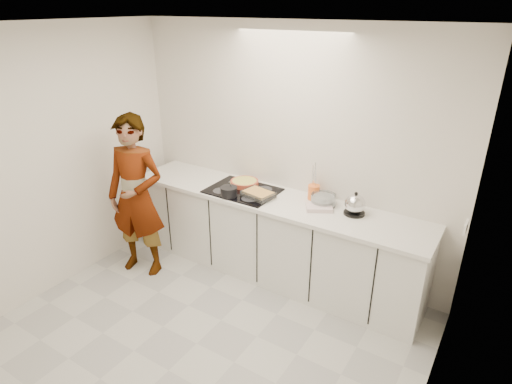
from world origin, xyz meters
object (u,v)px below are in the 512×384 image
Objects in this scene: saucepan at (229,191)px; kettle at (355,205)px; baking_dish at (258,194)px; utensil_crock at (314,192)px; cook at (136,197)px; hob at (243,191)px; mixing_bowl at (323,200)px; tart_dish at (244,182)px.

saucepan is 0.85× the size of kettle.
utensil_crock reaches higher than baking_dish.
kettle is 0.15× the size of cook.
hob is 4.83× the size of utensil_crock.
kettle reaches higher than mixing_bowl.
hob is 0.87m from mixing_bowl.
cook reaches higher than hob.
tart_dish is 1.25× the size of mixing_bowl.
utensil_crock is (-0.47, 0.10, -0.02)m from kettle.
hob is 0.41× the size of cook.
kettle is at bearing 10.65° from baking_dish.
mixing_bowl is 0.18× the size of cook.
cook is at bearing -151.40° from utensil_crock.
baking_dish is 1.30× the size of kettle.
tart_dish is 0.78m from utensil_crock.
cook is at bearing -155.61° from mixing_bowl.
baking_dish is at bearing 13.21° from cook.
tart_dish is 1.18× the size of baking_dish.
tart_dish is (-0.06, 0.13, 0.03)m from hob.
cook is (-1.62, -0.88, -0.11)m from utensil_crock.
saucepan is at bearing -159.26° from mixing_bowl.
utensil_crock reaches higher than mixing_bowl.
utensil_crock is at bearing 29.33° from saucepan.
hob is 0.15m from tart_dish.
mixing_bowl is at bearing 176.18° from kettle.
mixing_bowl reaches higher than tart_dish.
saucepan reaches higher than tart_dish.
utensil_crock is at bearing 30.49° from baking_dish.
mixing_bowl is (0.63, 0.20, 0.01)m from baking_dish.
tart_dish is 1.15m from cook.
tart_dish is at bearing -173.01° from utensil_crock.
saucepan reaches higher than hob.
kettle is at bearing -3.82° from mixing_bowl.
baking_dish is 2.28× the size of utensil_crock.
tart_dish is 1.25m from kettle.
utensil_crock is 1.84m from cook.
tart_dish is at bearing 94.79° from saucepan.
mixing_bowl reaches higher than hob.
saucepan is at bearing 13.40° from cook.
baking_dish is at bearing -162.21° from mixing_bowl.
hob is 2.25× the size of mixing_bowl.
utensil_crock is at bearing 14.04° from cook.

